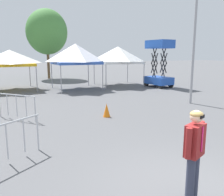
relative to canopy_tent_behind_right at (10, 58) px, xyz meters
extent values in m
plane|color=#5B5B5E|center=(3.00, -16.23, -2.42)|extent=(140.00, 140.00, 0.00)
cylinder|color=#9E9EA3|center=(1.66, -1.46, -1.41)|extent=(0.06, 0.06, 2.03)
cylinder|color=#9E9EA3|center=(1.46, 1.66, -1.41)|extent=(0.06, 0.06, 2.03)
pyramid|color=white|center=(0.00, 0.00, 0.10)|extent=(3.49, 3.49, 0.99)
cube|color=yellow|center=(0.00, 0.00, -0.49)|extent=(3.46, 3.46, 0.20)
cylinder|color=#9E9EA3|center=(3.09, -3.19, -1.35)|extent=(0.06, 0.06, 2.15)
cylinder|color=#9E9EA3|center=(6.21, -3.09, -1.35)|extent=(0.06, 0.06, 2.15)
cylinder|color=#9E9EA3|center=(2.99, -0.07, -1.35)|extent=(0.06, 0.06, 2.15)
cylinder|color=#9E9EA3|center=(6.12, 0.03, -1.35)|extent=(0.06, 0.06, 2.15)
pyramid|color=white|center=(4.60, -1.58, 0.39)|extent=(3.38, 3.38, 1.33)
cube|color=#3359B2|center=(4.60, -1.58, -0.37)|extent=(3.35, 3.35, 0.20)
cylinder|color=#9E9EA3|center=(6.77, -2.38, -1.37)|extent=(0.06, 0.06, 2.10)
cylinder|color=#9E9EA3|center=(10.10, -2.58, -1.37)|extent=(0.06, 0.06, 2.10)
cylinder|color=#9E9EA3|center=(6.97, 0.94, -1.37)|extent=(0.06, 0.06, 2.10)
cylinder|color=#9E9EA3|center=(10.29, 0.74, -1.37)|extent=(0.06, 0.06, 2.10)
pyramid|color=white|center=(8.53, -0.82, 0.29)|extent=(3.69, 3.69, 1.22)
cube|color=white|center=(8.53, -0.82, -0.42)|extent=(3.66, 3.66, 0.20)
cylinder|color=black|center=(10.74, -3.95, -2.18)|extent=(0.23, 0.50, 0.48)
cylinder|color=black|center=(11.92, -3.82, -2.18)|extent=(0.23, 0.50, 0.48)
cylinder|color=black|center=(10.55, -2.23, -2.18)|extent=(0.23, 0.50, 0.48)
cylinder|color=black|center=(11.73, -2.10, -2.18)|extent=(0.23, 0.50, 0.48)
cube|color=blue|center=(11.24, -3.02, -1.88)|extent=(1.64, 2.44, 0.60)
cylinder|color=black|center=(10.75, -3.08, -1.21)|extent=(0.17, 0.83, 1.64)
cylinder|color=black|center=(10.75, -3.08, -1.21)|extent=(0.17, 0.83, 1.64)
cylinder|color=black|center=(11.72, -2.97, -1.21)|extent=(0.17, 0.83, 1.64)
cylinder|color=black|center=(11.72, -2.97, -1.21)|extent=(0.17, 0.83, 1.64)
cylinder|color=black|center=(10.75, -3.08, -0.46)|extent=(0.17, 0.83, 1.64)
cylinder|color=black|center=(10.75, -3.08, -0.46)|extent=(0.17, 0.83, 1.64)
cylinder|color=black|center=(11.72, -2.97, -0.46)|extent=(0.17, 0.83, 1.64)
cylinder|color=black|center=(11.72, -2.97, -0.46)|extent=(0.17, 0.83, 1.64)
cylinder|color=black|center=(10.75, -3.08, 0.29)|extent=(0.17, 0.83, 1.64)
cylinder|color=black|center=(10.75, -3.08, 0.29)|extent=(0.17, 0.83, 1.64)
cylinder|color=black|center=(11.72, -2.97, 0.29)|extent=(0.17, 0.83, 1.64)
cylinder|color=black|center=(11.72, -2.97, 0.29)|extent=(0.17, 0.83, 1.64)
cube|color=blue|center=(11.24, -3.02, 0.78)|extent=(1.56, 2.32, 0.12)
cube|color=blue|center=(11.35, -4.08, 1.12)|extent=(1.33, 0.21, 0.55)
cube|color=blue|center=(11.12, -1.97, 1.12)|extent=(1.33, 0.21, 0.55)
cube|color=blue|center=(10.60, -3.09, 1.12)|extent=(0.30, 2.18, 0.55)
cube|color=blue|center=(11.88, -2.95, 1.12)|extent=(0.30, 2.18, 0.55)
cylinder|color=#33384C|center=(2.70, -16.43, -1.96)|extent=(0.16, 0.16, 0.92)
cylinder|color=#33384C|center=(2.86, -16.35, -1.96)|extent=(0.16, 0.16, 0.92)
cube|color=maroon|center=(2.78, -16.39, -1.20)|extent=(0.48, 0.39, 0.60)
cylinder|color=maroon|center=(2.54, -16.50, -1.18)|extent=(0.11, 0.11, 0.56)
cylinder|color=maroon|center=(3.03, -16.28, -1.18)|extent=(0.11, 0.11, 0.56)
sphere|color=beige|center=(2.78, -16.39, -0.76)|extent=(0.23, 0.23, 0.23)
ellipsoid|color=tan|center=(2.78, -16.39, -0.72)|extent=(0.23, 0.23, 0.14)
cube|color=black|center=(2.83, -16.49, -0.74)|extent=(0.15, 0.08, 0.06)
cube|color=#E51966|center=(2.84, -16.51, -1.15)|extent=(0.05, 0.03, 0.46)
cylinder|color=#9E9EA3|center=(9.04, -9.34, 2.40)|extent=(0.14, 0.14, 9.64)
cylinder|color=brown|center=(3.93, 7.37, -0.78)|extent=(0.28, 0.28, 3.28)
ellipsoid|color=#47843D|center=(3.93, 7.37, 2.60)|extent=(4.36, 4.36, 4.79)
cylinder|color=#B7BABF|center=(-0.01, -8.93, -1.37)|extent=(1.45, 1.59, 0.05)
cylinder|color=#B7BABF|center=(0.67, -9.67, -1.90)|extent=(0.04, 0.04, 1.05)
cylinder|color=#B7BABF|center=(-0.68, -8.19, -1.90)|extent=(0.04, 0.04, 1.05)
cylinder|color=#B7BABF|center=(0.35, -9.32, -1.84)|extent=(0.04, 0.04, 0.92)
cylinder|color=#B7BABF|center=(-0.01, -8.93, -1.84)|extent=(0.04, 0.04, 0.92)
cylinder|color=#B7BABF|center=(-0.36, -8.54, -1.84)|extent=(0.04, 0.04, 0.92)
cylinder|color=#B7BABF|center=(-0.39, -13.28, -1.37)|extent=(1.74, 1.26, 0.05)
cylinder|color=#B7BABF|center=(0.42, -12.70, -1.90)|extent=(0.04, 0.04, 1.05)
cylinder|color=#B7BABF|center=(0.03, -12.98, -1.84)|extent=(0.04, 0.04, 0.92)
cylinder|color=#B7BABF|center=(-0.39, -13.28, -1.84)|extent=(0.04, 0.04, 0.92)
cone|color=orange|center=(3.64, -10.11, -2.13)|extent=(0.32, 0.32, 0.59)
camera|label=1|loc=(-0.24, -19.53, 0.36)|focal=38.07mm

